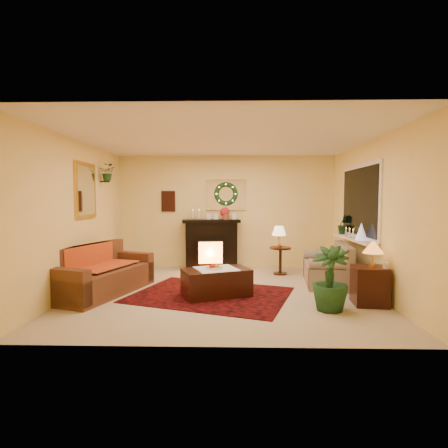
{
  "coord_description": "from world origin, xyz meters",
  "views": [
    {
      "loc": [
        0.15,
        -5.91,
        1.59
      ],
      "look_at": [
        0.0,
        0.35,
        1.15
      ],
      "focal_mm": 28.0,
      "sensor_mm": 36.0,
      "label": 1
    }
  ],
  "objects_px": {
    "loveseat": "(327,262)",
    "end_table_square": "(369,287)",
    "fireplace": "(211,245)",
    "side_table_round": "(280,259)",
    "coffee_table": "(216,283)",
    "sofa": "(103,268)"
  },
  "relations": [
    {
      "from": "side_table_round",
      "to": "coffee_table",
      "type": "xyz_separation_m",
      "value": [
        -1.28,
        -1.72,
        -0.12
      ]
    },
    {
      "from": "end_table_square",
      "to": "loveseat",
      "type": "bearing_deg",
      "value": 103.04
    },
    {
      "from": "loveseat",
      "to": "end_table_square",
      "type": "xyz_separation_m",
      "value": [
        0.3,
        -1.29,
        -0.15
      ]
    },
    {
      "from": "fireplace",
      "to": "end_table_square",
      "type": "xyz_separation_m",
      "value": [
        2.57,
        -2.7,
        -0.28
      ]
    },
    {
      "from": "coffee_table",
      "to": "loveseat",
      "type": "bearing_deg",
      "value": 1.19
    },
    {
      "from": "end_table_square",
      "to": "coffee_table",
      "type": "height_order",
      "value": "end_table_square"
    },
    {
      "from": "loveseat",
      "to": "end_table_square",
      "type": "relative_size",
      "value": 2.26
    },
    {
      "from": "loveseat",
      "to": "side_table_round",
      "type": "height_order",
      "value": "loveseat"
    },
    {
      "from": "loveseat",
      "to": "end_table_square",
      "type": "height_order",
      "value": "loveseat"
    },
    {
      "from": "sofa",
      "to": "loveseat",
      "type": "distance_m",
      "value": 4.04
    },
    {
      "from": "sofa",
      "to": "fireplace",
      "type": "bearing_deg",
      "value": 70.01
    },
    {
      "from": "fireplace",
      "to": "coffee_table",
      "type": "relative_size",
      "value": 1.08
    },
    {
      "from": "end_table_square",
      "to": "coffee_table",
      "type": "bearing_deg",
      "value": 170.06
    },
    {
      "from": "fireplace",
      "to": "sofa",
      "type": "bearing_deg",
      "value": -137.09
    },
    {
      "from": "fireplace",
      "to": "end_table_square",
      "type": "bearing_deg",
      "value": -55.45
    },
    {
      "from": "loveseat",
      "to": "coffee_table",
      "type": "bearing_deg",
      "value": -149.33
    },
    {
      "from": "loveseat",
      "to": "side_table_round",
      "type": "relative_size",
      "value": 2.25
    },
    {
      "from": "fireplace",
      "to": "side_table_round",
      "type": "distance_m",
      "value": 1.63
    },
    {
      "from": "side_table_round",
      "to": "coffee_table",
      "type": "height_order",
      "value": "side_table_round"
    },
    {
      "from": "loveseat",
      "to": "end_table_square",
      "type": "distance_m",
      "value": 1.33
    },
    {
      "from": "loveseat",
      "to": "coffee_table",
      "type": "height_order",
      "value": "loveseat"
    },
    {
      "from": "side_table_round",
      "to": "end_table_square",
      "type": "relative_size",
      "value": 1.01
    }
  ]
}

